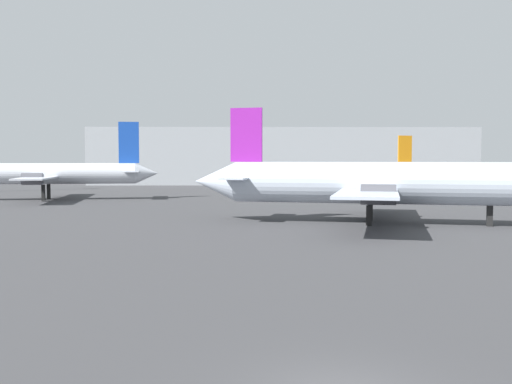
% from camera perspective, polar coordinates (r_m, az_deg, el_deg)
% --- Properties ---
extents(airplane_distant, '(33.28, 24.05, 9.86)m').
position_cam_1_polar(airplane_distant, '(49.40, 12.37, 0.85)').
color(airplane_distant, '#B2BCCC').
rests_on(airplane_distant, ground_plane).
extents(airplane_far_left, '(31.91, 21.88, 10.34)m').
position_cam_1_polar(airplane_far_left, '(81.25, -20.65, 1.70)').
color(airplane_far_left, silver).
rests_on(airplane_far_left, ground_plane).
extents(airplane_far_right, '(24.39, 17.37, 8.92)m').
position_cam_1_polar(airplane_far_right, '(86.99, 9.50, 1.55)').
color(airplane_far_right, '#B2BCCC').
rests_on(airplane_far_right, ground_plane).
extents(terminal_building, '(80.10, 23.30, 11.80)m').
position_cam_1_polar(terminal_building, '(128.84, 2.45, 3.52)').
color(terminal_building, '#999EA3').
rests_on(terminal_building, ground_plane).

